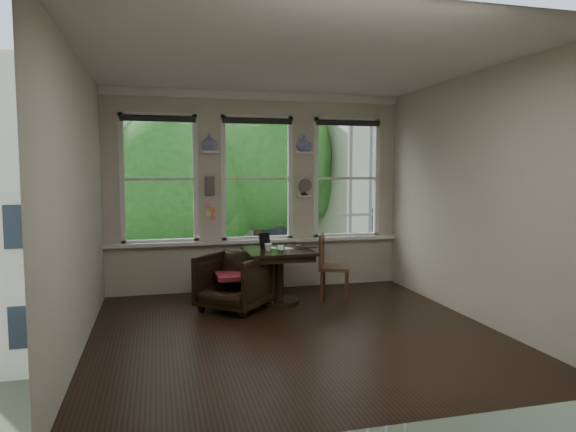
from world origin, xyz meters
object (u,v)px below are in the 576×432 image
object	(u,v)px
mug	(268,247)
table	(279,277)
side_chair_right	(335,267)
laptop	(306,248)
armchair_left	(234,282)

from	to	relation	value
mug	table	bearing A→B (deg)	20.58
side_chair_right	laptop	world-z (taller)	side_chair_right
laptop	mug	world-z (taller)	mug
table	mug	bearing A→B (deg)	-159.42
side_chair_right	mug	world-z (taller)	side_chair_right
side_chair_right	laptop	distance (m)	0.56
side_chair_right	mug	bearing A→B (deg)	120.62
armchair_left	mug	xyz separation A→B (m)	(0.48, 0.10, 0.43)
table	armchair_left	world-z (taller)	table
table	mug	distance (m)	0.46
armchair_left	mug	world-z (taller)	mug
laptop	mug	distance (m)	0.53
side_chair_right	laptop	size ratio (longest dim) A/B	3.07
armchair_left	side_chair_right	bearing A→B (deg)	48.92
armchair_left	mug	size ratio (longest dim) A/B	7.77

